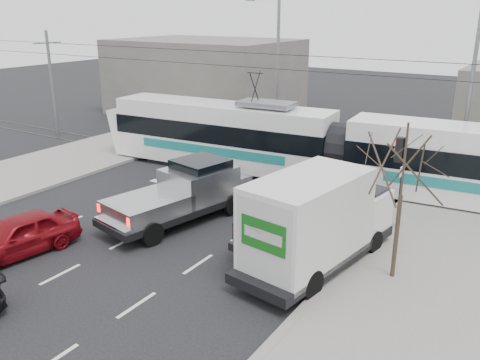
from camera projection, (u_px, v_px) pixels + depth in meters
The scene contains 15 objects.
ground at pixel (160, 252), 18.19m from camera, with size 120.00×120.00×0.00m, color black.
sidewalk_right at pixel (416, 331), 13.59m from camera, with size 6.00×60.00×0.15m, color gray.
rails at pixel (288, 178), 26.19m from camera, with size 60.00×1.60×0.03m, color #33302D.
building_left at pixel (205, 77), 41.96m from camera, with size 14.00×10.00×6.00m, color slate.
bare_tree at pixel (404, 167), 15.13m from camera, with size 2.40×2.40×5.00m.
traffic_signal at pixel (400, 163), 19.23m from camera, with size 0.44×0.44×3.60m.
street_lamp_near at pixel (468, 80), 24.05m from camera, with size 2.38×0.25×9.00m.
street_lamp_far at pixel (275, 63), 31.50m from camera, with size 2.38×0.25×9.00m.
catenary at pixel (291, 103), 24.96m from camera, with size 60.00×0.20×7.00m.
tram at pixel (340, 149), 24.55m from camera, with size 25.78×4.68×5.24m.
silver_pickup at pixel (186, 192), 20.76m from camera, with size 3.53×6.85×2.37m.
box_truck at pixel (317, 222), 16.64m from camera, with size 3.25×6.92×3.33m.
navy_pickup at pixel (306, 212), 18.70m from camera, with size 2.83×5.84×2.36m.
green_car at pixel (163, 205), 20.91m from camera, with size 2.08×4.51×1.25m, color black.
red_car at pixel (18, 235), 17.84m from camera, with size 1.71×4.26×1.45m, color maroon.
Camera 1 is at (11.23, -12.33, 8.24)m, focal length 38.00 mm.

